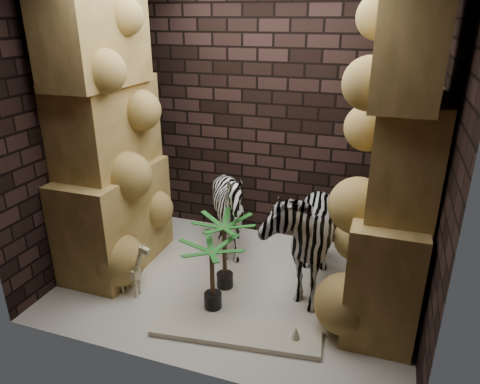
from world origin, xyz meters
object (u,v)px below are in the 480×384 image
at_px(zebra_right, 302,222).
at_px(surfboard, 236,332).
at_px(palm_front, 224,253).
at_px(palm_back, 212,275).
at_px(zebra_left, 229,215).
at_px(giraffe_toy, 129,266).

height_order(zebra_right, surfboard, zebra_right).
xyz_separation_m(palm_front, palm_back, (0.01, -0.36, -0.04)).
xyz_separation_m(zebra_right, palm_front, (-0.71, -0.31, -0.32)).
bearing_deg(surfboard, zebra_left, 105.34).
distance_m(giraffe_toy, palm_front, 0.95).
distance_m(zebra_left, surfboard, 1.49).
relative_size(zebra_left, palm_back, 1.58).
bearing_deg(palm_back, surfboard, -41.69).
relative_size(zebra_right, palm_front, 1.82).
relative_size(zebra_right, surfboard, 0.95).
distance_m(zebra_left, giraffe_toy, 1.27).
bearing_deg(zebra_left, zebra_right, -6.01).
bearing_deg(surfboard, zebra_right, 62.87).
relative_size(giraffe_toy, palm_front, 0.81).
bearing_deg(surfboard, palm_front, 111.08).
bearing_deg(palm_front, giraffe_toy, -153.13).
bearing_deg(zebra_left, surfboard, -53.20).
relative_size(zebra_left, giraffe_toy, 1.77).
relative_size(zebra_right, zebra_left, 1.27).
height_order(zebra_right, palm_front, zebra_right).
distance_m(zebra_right, giraffe_toy, 1.76).
distance_m(giraffe_toy, surfboard, 1.26).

